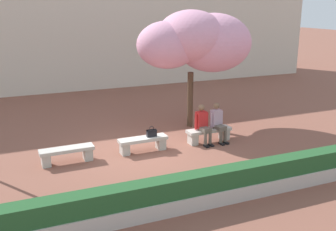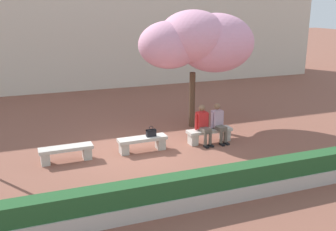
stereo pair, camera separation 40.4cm
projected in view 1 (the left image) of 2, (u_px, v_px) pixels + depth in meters
ground_plane at (143, 151)px, 12.15m from camera, size 100.00×100.00×0.00m
building_facade at (71, 11)px, 21.23m from camera, size 28.00×4.00×8.08m
stone_bench_west_end at (67, 153)px, 11.21m from camera, size 1.53×0.45×0.45m
stone_bench_near_west at (143, 142)px, 12.07m from camera, size 1.53×0.45×0.45m
stone_bench_center at (209, 133)px, 12.93m from camera, size 1.53×0.45×0.45m
person_seated_left at (203, 123)px, 12.67m from camera, size 0.51×0.71×1.29m
person_seated_right at (218, 121)px, 12.88m from camera, size 0.51×0.72×1.29m
handbag at (152, 133)px, 12.09m from camera, size 0.30×0.15×0.34m
cherry_tree_main at (197, 41)px, 13.89m from camera, size 4.25×2.57×4.21m
planter_hedge_foreground at (198, 190)px, 8.78m from camera, size 10.74×0.50×0.80m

